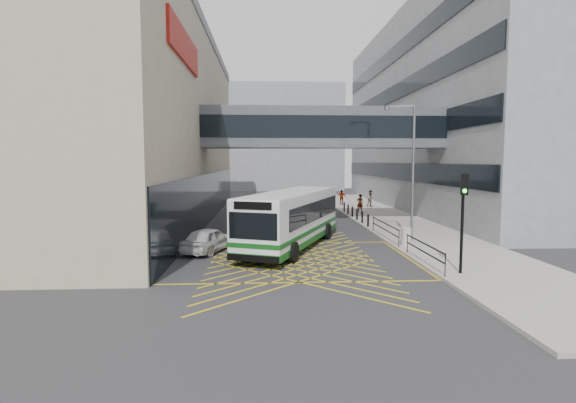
{
  "coord_description": "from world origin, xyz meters",
  "views": [
    {
      "loc": [
        -1.38,
        -22.57,
        4.99
      ],
      "look_at": [
        0.0,
        4.0,
        2.6
      ],
      "focal_mm": 28.0,
      "sensor_mm": 36.0,
      "label": 1
    }
  ],
  "objects": [
    {
      "name": "car_white",
      "position": [
        -4.5,
        2.02,
        0.7
      ],
      "size": [
        3.24,
        4.73,
        1.39
      ],
      "primitive_type": "imported",
      "rotation": [
        0.0,
        0.0,
        2.77
      ],
      "color": "silver",
      "rests_on": "ground"
    },
    {
      "name": "pavement",
      "position": [
        9.0,
        15.0,
        0.08
      ],
      "size": [
        6.0,
        54.0,
        0.16
      ],
      "primitive_type": "cube",
      "color": "#A49F96",
      "rests_on": "ground"
    },
    {
      "name": "skybridge",
      "position": [
        3.0,
        12.0,
        7.5
      ],
      "size": [
        20.0,
        4.1,
        3.0
      ],
      "color": "#494E53",
      "rests_on": "ground"
    },
    {
      "name": "street_lamp",
      "position": [
        7.37,
        4.11,
        4.81
      ],
      "size": [
        1.82,
        0.82,
        8.17
      ],
      "rotation": [
        0.0,
        0.0,
        -0.34
      ],
      "color": "slate",
      "rests_on": "pavement"
    },
    {
      "name": "pedestrian_b",
      "position": [
        9.87,
        24.44,
        1.03
      ],
      "size": [
        0.91,
        0.62,
        1.73
      ],
      "primitive_type": "imported",
      "rotation": [
        0.0,
        0.0,
        0.15
      ],
      "color": "gray",
      "rests_on": "pavement"
    },
    {
      "name": "building_far",
      "position": [
        -2.0,
        60.0,
        9.0
      ],
      "size": [
        28.0,
        16.0,
        18.0
      ],
      "primitive_type": "cube",
      "color": "gray",
      "rests_on": "ground"
    },
    {
      "name": "pedestrian_c",
      "position": [
        7.17,
        26.79,
        0.98
      ],
      "size": [
        1.04,
        0.64,
        1.63
      ],
      "primitive_type": "imported",
      "rotation": [
        0.0,
        0.0,
        2.95
      ],
      "color": "gray",
      "rests_on": "pavement"
    },
    {
      "name": "traffic_light",
      "position": [
        7.06,
        -4.0,
        2.97
      ],
      "size": [
        0.34,
        0.52,
        4.32
      ],
      "rotation": [
        0.0,
        0.0,
        -0.25
      ],
      "color": "black",
      "rests_on": "pavement"
    },
    {
      "name": "kerb_railings",
      "position": [
        6.15,
        1.78,
        0.88
      ],
      "size": [
        0.05,
        12.54,
        1.0
      ],
      "color": "black",
      "rests_on": "pavement"
    },
    {
      "name": "bollards",
      "position": [
        6.25,
        15.0,
        0.61
      ],
      "size": [
        0.14,
        10.14,
        0.9
      ],
      "color": "black",
      "rests_on": "pavement"
    },
    {
      "name": "building_whsmith",
      "position": [
        -17.98,
        16.0,
        8.0
      ],
      "size": [
        24.17,
        42.0,
        16.0
      ],
      "color": "tan",
      "rests_on": "ground"
    },
    {
      "name": "box_junction",
      "position": [
        0.0,
        0.0,
        0.0
      ],
      "size": [
        12.0,
        9.0,
        0.01
      ],
      "color": "gold",
      "rests_on": "ground"
    },
    {
      "name": "car_dark",
      "position": [
        0.8,
        18.38,
        0.66
      ],
      "size": [
        1.69,
        4.25,
        1.33
      ],
      "primitive_type": "imported",
      "rotation": [
        0.0,
        0.0,
        3.13
      ],
      "color": "black",
      "rests_on": "ground"
    },
    {
      "name": "litter_bin",
      "position": [
        6.76,
        2.65,
        0.66
      ],
      "size": [
        0.58,
        0.58,
        1.01
      ],
      "primitive_type": "cylinder",
      "color": "#ADA89E",
      "rests_on": "pavement"
    },
    {
      "name": "pedestrian_a",
      "position": [
        7.66,
        19.48,
        1.02
      ],
      "size": [
        0.75,
        0.59,
        1.71
      ],
      "primitive_type": "imported",
      "rotation": [
        0.0,
        0.0,
        3.3
      ],
      "color": "gray",
      "rests_on": "pavement"
    },
    {
      "name": "car_silver",
      "position": [
        2.45,
        23.46,
        0.73
      ],
      "size": [
        3.36,
        5.08,
        1.46
      ],
      "primitive_type": "imported",
      "rotation": [
        0.0,
        0.0,
        3.46
      ],
      "color": "#95999D",
      "rests_on": "ground"
    },
    {
      "name": "bus",
      "position": [
        0.22,
        3.27,
        1.73
      ],
      "size": [
        6.71,
        11.7,
        3.24
      ],
      "rotation": [
        0.0,
        0.0,
        -0.38
      ],
      "color": "silver",
      "rests_on": "ground"
    },
    {
      "name": "ground",
      "position": [
        0.0,
        0.0,
        0.0
      ],
      "size": [
        120.0,
        120.0,
        0.0
      ],
      "primitive_type": "plane",
      "color": "#333335"
    },
    {
      "name": "building_right",
      "position": [
        23.98,
        24.0,
        10.0
      ],
      "size": [
        24.09,
        44.0,
        20.0
      ],
      "color": "gray",
      "rests_on": "ground"
    }
  ]
}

